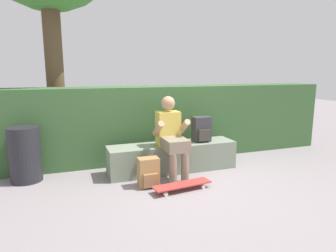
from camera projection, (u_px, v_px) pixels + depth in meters
name	position (u px, v px, depth m)	size (l,w,h in m)	color
ground_plane	(183.00, 180.00, 4.24)	(24.00, 24.00, 0.00)	gray
bench_main	(173.00, 157.00, 4.61)	(2.02, 0.46, 0.44)	gray
person_skater	(171.00, 134.00, 4.30)	(0.49, 0.62, 1.19)	gold
skateboard_near_person	(182.00, 185.00, 3.86)	(0.82, 0.29, 0.09)	#BC3833
backpack_on_bench	(202.00, 130.00, 4.69)	(0.28, 0.23, 0.40)	#333338
backpack_on_ground	(149.00, 173.00, 3.98)	(0.28, 0.23, 0.40)	#A37A47
hedge_row	(177.00, 121.00, 5.41)	(5.85, 0.65, 1.29)	#365B30
trash_bin	(25.00, 154.00, 4.14)	(0.43, 0.43, 0.79)	#232328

